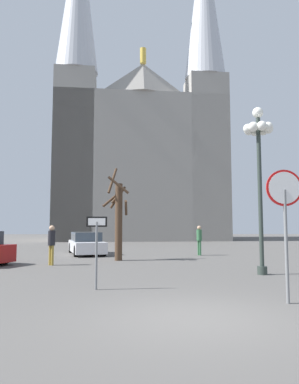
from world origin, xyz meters
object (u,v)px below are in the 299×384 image
stop_sign (285,207)px  parked_car_far_white (86,244)px  pedestrian_walking (52,241)px  pedestrian_standing (199,237)px  one_way_arrow_sign (97,242)px  cathedral (140,144)px  street_lamp (259,150)px  bare_tree (118,216)px

stop_sign → parked_car_far_white: stop_sign is taller
pedestrian_walking → pedestrian_standing: size_ratio=1.02×
parked_car_far_white → pedestrian_standing: 6.97m
stop_sign → one_way_arrow_sign: size_ratio=1.53×
cathedral → pedestrian_walking: cathedral is taller
parked_car_far_white → pedestrian_standing: pedestrian_standing is taller
cathedral → parked_car_far_white: cathedral is taller
street_lamp → pedestrian_standing: (-0.95, 8.16, -3.59)m
cathedral → pedestrian_standing: size_ratio=22.58×
one_way_arrow_sign → bare_tree: bearing=89.1°
bare_tree → pedestrian_standing: bearing=31.4°
pedestrian_walking → pedestrian_standing: pedestrian_walking is taller
stop_sign → pedestrian_standing: bearing=89.6°
one_way_arrow_sign → bare_tree: bare_tree is taller
street_lamp → cathedral: bearing=98.6°
bare_tree → pedestrian_walking: 3.76m
cathedral → bare_tree: cathedral is taller
one_way_arrow_sign → pedestrian_walking: size_ratio=1.15×
street_lamp → parked_car_far_white: bearing=130.4°
street_lamp → bare_tree: bearing=136.6°
stop_sign → pedestrian_walking: 11.01m
street_lamp → pedestrian_walking: bearing=159.3°
one_way_arrow_sign → pedestrian_standing: size_ratio=1.17×
one_way_arrow_sign → pedestrian_walking: bearing=114.4°
street_lamp → parked_car_far_white: (-7.83, 9.19, -4.02)m
pedestrian_walking → stop_sign: bearing=-46.9°
one_way_arrow_sign → parked_car_far_white: (-2.07, 12.06, -0.69)m
cathedral → bare_tree: 26.50m
cathedral → street_lamp: size_ratio=6.29×
pedestrian_walking → parked_car_far_white: bearing=83.3°
stop_sign → street_lamp: bearing=77.6°
bare_tree → pedestrian_walking: size_ratio=2.71×
street_lamp → parked_car_far_white: 12.72m
street_lamp → pedestrian_standing: bearing=96.6°
bare_tree → parked_car_far_white: bearing=119.6°
cathedral → pedestrian_walking: size_ratio=22.14×
street_lamp → pedestrian_walking: size_ratio=3.52×
stop_sign → street_lamp: size_ratio=0.50×
cathedral → one_way_arrow_sign: cathedral is taller
stop_sign → pedestrian_walking: (-7.47, 8.00, -1.16)m
cathedral → one_way_arrow_sign: size_ratio=19.23×
street_lamp → parked_car_far_white: street_lamp is taller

